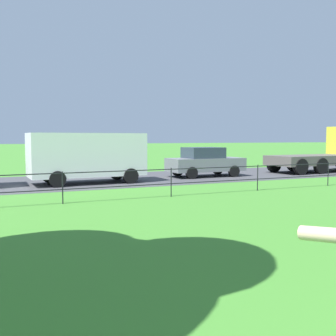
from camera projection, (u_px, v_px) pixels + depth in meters
street_strip at (79, 181)px, 18.51m from camera, size 80.00×6.94×0.01m
park_fence at (120, 180)px, 12.79m from camera, size 33.14×0.04×1.00m
panel_van_left at (88, 155)px, 17.55m from camera, size 5.06×2.22×2.24m
car_grey_center at (205, 162)px, 20.67m from camera, size 4.02×1.85×1.54m
flatbed_truck_far_right at (336, 151)px, 24.27m from camera, size 7.38×2.65×2.75m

